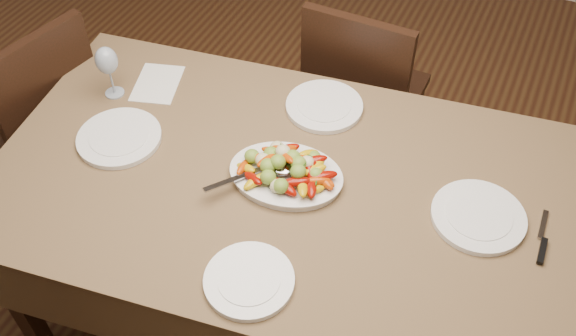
% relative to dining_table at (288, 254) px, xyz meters
% --- Properties ---
extents(dining_table, '(1.96, 1.28, 0.76)m').
position_rel_dining_table_xyz_m(dining_table, '(0.00, 0.00, 0.00)').
color(dining_table, brown).
rests_on(dining_table, ground).
extents(chair_far, '(0.43, 0.43, 0.95)m').
position_rel_dining_table_xyz_m(chair_far, '(-0.02, 0.82, 0.10)').
color(chair_far, black).
rests_on(chair_far, ground).
extents(chair_left, '(0.50, 0.50, 0.95)m').
position_rel_dining_table_xyz_m(chair_left, '(-1.16, 0.10, 0.10)').
color(chair_left, black).
rests_on(chair_left, ground).
extents(serving_platter, '(0.37, 0.29, 0.02)m').
position_rel_dining_table_xyz_m(serving_platter, '(-0.01, 0.01, 0.39)').
color(serving_platter, white).
rests_on(serving_platter, dining_table).
extents(roasted_vegetables, '(0.30, 0.22, 0.09)m').
position_rel_dining_table_xyz_m(roasted_vegetables, '(-0.01, 0.01, 0.45)').
color(roasted_vegetables, '#7A0A02').
rests_on(roasted_vegetables, serving_platter).
extents(serving_spoon, '(0.27, 0.20, 0.03)m').
position_rel_dining_table_xyz_m(serving_spoon, '(-0.07, -0.04, 0.43)').
color(serving_spoon, '#9EA0A8').
rests_on(serving_spoon, serving_platter).
extents(plate_left, '(0.27, 0.27, 0.02)m').
position_rel_dining_table_xyz_m(plate_left, '(-0.57, -0.07, 0.39)').
color(plate_left, white).
rests_on(plate_left, dining_table).
extents(plate_right, '(0.27, 0.27, 0.02)m').
position_rel_dining_table_xyz_m(plate_right, '(0.56, 0.10, 0.39)').
color(plate_right, white).
rests_on(plate_right, dining_table).
extents(plate_far, '(0.26, 0.26, 0.02)m').
position_rel_dining_table_xyz_m(plate_far, '(-0.03, 0.35, 0.39)').
color(plate_far, white).
rests_on(plate_far, dining_table).
extents(plate_near, '(0.24, 0.24, 0.02)m').
position_rel_dining_table_xyz_m(plate_near, '(0.06, -0.37, 0.39)').
color(plate_near, white).
rests_on(plate_near, dining_table).
extents(wine_glass, '(0.08, 0.08, 0.20)m').
position_rel_dining_table_xyz_m(wine_glass, '(-0.72, 0.12, 0.48)').
color(wine_glass, '#8C99A5').
rests_on(wine_glass, dining_table).
extents(menu_card, '(0.20, 0.24, 0.00)m').
position_rel_dining_table_xyz_m(menu_card, '(-0.61, 0.23, 0.38)').
color(menu_card, silver).
rests_on(menu_card, dining_table).
extents(table_knife, '(0.02, 0.20, 0.01)m').
position_rel_dining_table_xyz_m(table_knife, '(0.74, 0.10, 0.38)').
color(table_knife, '#9EA0A8').
rests_on(table_knife, dining_table).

